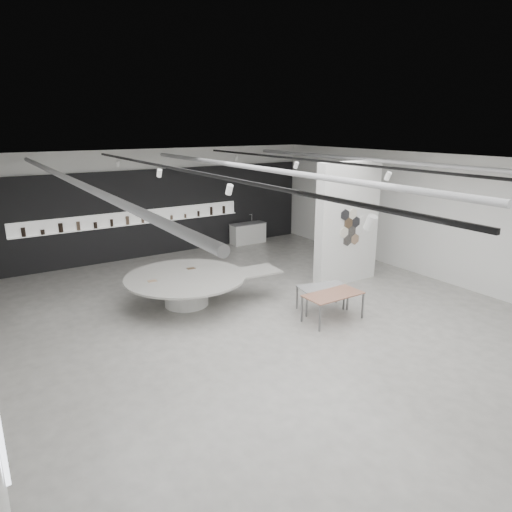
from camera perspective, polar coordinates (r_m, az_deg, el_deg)
room at (r=10.70m, az=1.18°, el=2.42°), size 12.02×14.02×3.82m
back_wall_display at (r=16.89m, az=-12.08°, el=5.31°), size 11.80×0.27×3.10m
partition_column at (r=13.74m, az=11.37°, el=4.01°), size 2.20×0.38×3.60m
display_island at (r=12.16m, az=-8.44°, el=-3.68°), size 4.17×3.42×0.81m
sample_table_wood at (r=11.19m, az=9.63°, el=-4.92°), size 1.46×0.74×0.68m
sample_table_stone at (r=11.80m, az=8.33°, el=-4.00°), size 1.34×0.87×0.64m
kitchen_counter at (r=18.32m, az=-1.01°, el=2.87°), size 1.44×0.57×1.14m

